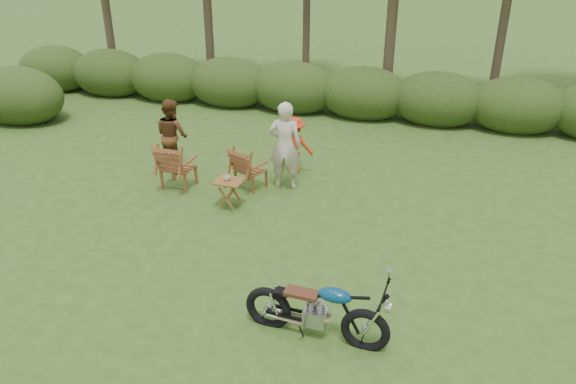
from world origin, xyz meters
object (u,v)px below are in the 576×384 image
(lawn_chair_left, at_px, (180,186))
(cup, at_px, (227,178))
(child, at_px, (294,172))
(adult_a, at_px, (285,187))
(lawn_chair_right, at_px, (251,187))
(motorcycle, at_px, (315,335))
(adult_b, at_px, (175,169))
(side_table, at_px, (230,194))

(lawn_chair_left, height_order, cup, cup)
(lawn_chair_left, height_order, child, child)
(cup, bearing_deg, adult_a, 54.30)
(child, bearing_deg, lawn_chair_right, 52.33)
(motorcycle, bearing_deg, lawn_chair_right, 123.91)
(lawn_chair_left, bearing_deg, motorcycle, 139.08)
(lawn_chair_right, bearing_deg, adult_b, 10.21)
(side_table, relative_size, cup, 4.12)
(lawn_chair_right, distance_m, adult_b, 1.98)
(motorcycle, xyz_separation_m, child, (-1.72, 5.08, 0.00))
(lawn_chair_right, bearing_deg, cup, 104.37)
(motorcycle, height_order, side_table, side_table)
(side_table, distance_m, adult_a, 1.41)
(motorcycle, distance_m, adult_a, 4.61)
(side_table, xyz_separation_m, adult_b, (-1.85, 1.37, -0.28))
(cup, bearing_deg, side_table, -8.95)
(adult_a, bearing_deg, motorcycle, 106.40)
(lawn_chair_left, relative_size, cup, 7.30)
(adult_a, relative_size, adult_b, 1.15)
(cup, bearing_deg, adult_b, 143.06)
(lawn_chair_left, xyz_separation_m, cup, (1.31, -0.55, 0.62))
(adult_a, distance_m, adult_b, 2.64)
(cup, relative_size, adult_b, 0.09)
(lawn_chair_right, relative_size, cup, 6.56)
(side_table, bearing_deg, lawn_chair_right, 84.56)
(adult_a, bearing_deg, lawn_chair_right, 10.20)
(motorcycle, distance_m, adult_b, 6.24)
(motorcycle, bearing_deg, child, 112.53)
(adult_b, bearing_deg, cup, 170.79)
(lawn_chair_right, bearing_deg, motorcycle, 142.19)
(lawn_chair_left, bearing_deg, lawn_chair_right, -161.30)
(lawn_chair_left, relative_size, adult_b, 0.62)
(side_table, bearing_deg, adult_a, 55.76)
(lawn_chair_left, relative_size, side_table, 1.77)
(lawn_chair_left, xyz_separation_m, child, (2.10, 1.37, 0.00))
(motorcycle, height_order, adult_b, adult_b)
(motorcycle, xyz_separation_m, adult_b, (-4.31, 4.51, 0.00))
(motorcycle, relative_size, cup, 13.77)
(lawn_chair_right, height_order, side_table, side_table)
(lawn_chair_right, distance_m, side_table, 1.00)
(lawn_chair_left, xyz_separation_m, adult_b, (-0.50, 0.81, 0.00))
(adult_b, bearing_deg, adult_a, -157.12)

